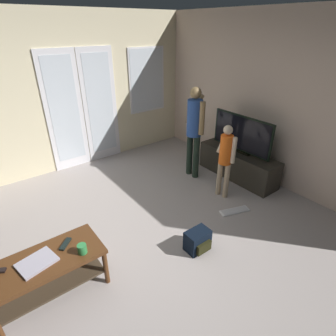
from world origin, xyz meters
TOP-DOWN VIEW (x-y plane):
  - ground_plane at (0.00, 0.00)m, footprint 5.63×5.13m
  - wall_back_with_doors at (0.11, 2.53)m, footprint 5.63×0.09m
  - wall_right_plain at (2.79, 0.00)m, footprint 0.06×5.13m
  - coffee_table at (-0.93, -0.13)m, footprint 1.06×0.51m
  - tv_stand at (2.42, 0.31)m, footprint 0.43×1.46m
  - flat_screen_tv at (2.42, 0.32)m, footprint 0.08×1.15m
  - person_adult at (1.84, 0.84)m, footprint 0.49×0.43m
  - person_child at (1.77, 0.07)m, footprint 0.37×0.36m
  - backpack at (0.65, -0.57)m, footprint 0.30×0.23m
  - loose_keyboard at (1.59, -0.35)m, footprint 0.46×0.27m
  - laptop_closed at (-1.00, -0.14)m, footprint 0.37×0.31m
  - cup_near_edge at (-0.61, -0.27)m, footprint 0.09×0.09m
  - dvd_remote_slim at (-0.71, -0.06)m, footprint 0.16×0.15m

SIDE VIEW (x-z plane):
  - ground_plane at x=0.00m, z-range -0.02..0.00m
  - loose_keyboard at x=1.59m, z-range 0.00..0.02m
  - backpack at x=0.65m, z-range 0.00..0.26m
  - tv_stand at x=2.42m, z-range 0.00..0.48m
  - coffee_table at x=-0.93m, z-range 0.10..0.56m
  - dvd_remote_slim at x=-0.71m, z-range 0.46..0.48m
  - laptop_closed at x=-1.00m, z-range 0.46..0.48m
  - cup_near_edge at x=-0.61m, z-range 0.46..0.55m
  - person_child at x=1.77m, z-range 0.11..1.28m
  - flat_screen_tv at x=2.42m, z-range 0.49..1.12m
  - person_adult at x=1.84m, z-range 0.15..1.72m
  - wall_back_with_doors at x=0.11m, z-range -0.04..2.66m
  - wall_right_plain at x=2.79m, z-range 0.00..2.67m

